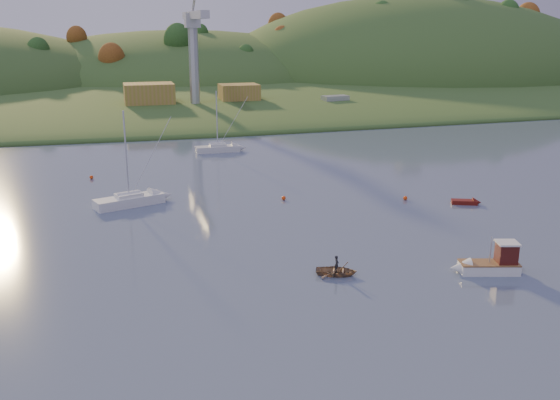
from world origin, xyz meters
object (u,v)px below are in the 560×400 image
object	(u,v)px
fishing_boat	(485,264)
red_tender	(470,202)
sailboat_far	(218,148)
canoe	(336,271)
sailboat_near	(129,200)

from	to	relation	value
fishing_boat	red_tender	bearing A→B (deg)	-103.66
fishing_boat	red_tender	distance (m)	21.32
fishing_boat	sailboat_far	distance (m)	58.11
fishing_boat	canoe	world-z (taller)	fishing_boat
sailboat_near	sailboat_far	size ratio (longest dim) A/B	1.11
sailboat_near	fishing_boat	bearing A→B (deg)	-64.88
sailboat_far	canoe	world-z (taller)	sailboat_far
canoe	sailboat_far	bearing A→B (deg)	23.42
sailboat_far	canoe	xyz separation A→B (m)	(0.43, -53.81, -0.31)
fishing_boat	sailboat_far	world-z (taller)	sailboat_far
fishing_boat	sailboat_near	bearing A→B (deg)	-30.55
canoe	red_tender	world-z (taller)	red_tender
sailboat_far	fishing_boat	bearing A→B (deg)	-77.09
canoe	fishing_boat	bearing A→B (deg)	-80.52
sailboat_near	red_tender	bearing A→B (deg)	-33.82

